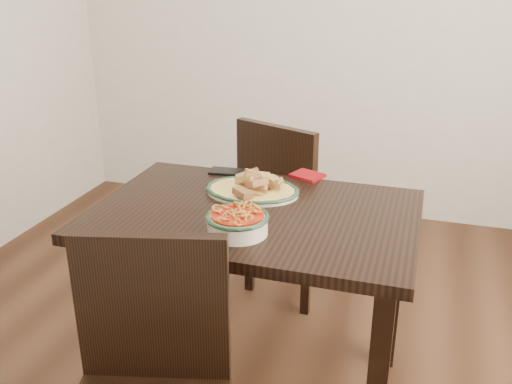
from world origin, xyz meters
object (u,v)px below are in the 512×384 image
(fish_plate, at_px, (252,182))
(smartphone, at_px, (228,172))
(dining_table, at_px, (254,239))
(noodle_bowl, at_px, (237,221))
(chair_far, at_px, (289,201))

(fish_plate, height_order, smartphone, fish_plate)
(dining_table, xyz_separation_m, noodle_bowl, (0.00, -0.19, 0.15))
(dining_table, distance_m, noodle_bowl, 0.24)
(fish_plate, relative_size, smartphone, 2.31)
(dining_table, xyz_separation_m, fish_plate, (-0.05, 0.15, 0.15))
(noodle_bowl, distance_m, smartphone, 0.56)
(chair_far, bearing_deg, dining_table, 115.70)
(chair_far, xyz_separation_m, smartphone, (-0.17, -0.37, 0.26))
(dining_table, bearing_deg, fish_plate, 110.10)
(dining_table, bearing_deg, chair_far, 93.98)
(noodle_bowl, bearing_deg, smartphone, 112.89)
(fish_plate, bearing_deg, smartphone, 131.39)
(dining_table, bearing_deg, noodle_bowl, -88.78)
(chair_far, bearing_deg, noodle_bowl, 115.11)
(noodle_bowl, relative_size, smartphone, 1.35)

